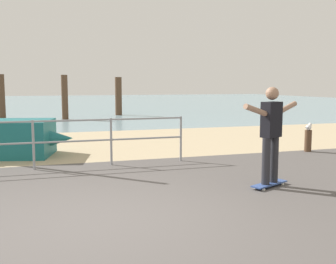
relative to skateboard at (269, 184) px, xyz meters
name	(u,v)px	position (x,y,z in m)	size (l,w,h in m)	color
ground_plane	(119,254)	(-2.98, -1.90, -0.07)	(24.00, 10.00, 0.04)	#514C49
beach_strip	(69,145)	(-2.98, 6.10, -0.07)	(24.00, 6.00, 0.04)	tan
sea_surface	(50,103)	(-2.98, 34.10, -0.07)	(72.00, 50.00, 0.04)	#75939E
skateboard	(269,184)	(0.00, 0.00, 0.00)	(0.81, 0.51, 0.08)	#334C8C
skateboarder	(271,129)	(0.00, 0.00, 0.95)	(1.36, 0.67, 1.65)	#26262B
bollard_short	(308,141)	(2.93, 2.91, 0.23)	(0.18, 0.18, 0.59)	#513826
seagull	(309,127)	(2.95, 2.92, 0.60)	(0.39, 0.37, 0.18)	white
groyne_post_1	(1,97)	(-5.68, 16.34, 1.07)	(0.37, 0.37, 2.29)	#513826
groyne_post_2	(65,97)	(-2.59, 14.84, 1.05)	(0.32, 0.32, 2.24)	#513826
groyne_post_3	(118,96)	(0.49, 16.83, 1.02)	(0.38, 0.38, 2.18)	#513826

